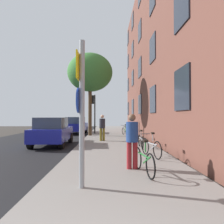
{
  "coord_description": "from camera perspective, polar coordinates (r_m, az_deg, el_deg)",
  "views": [
    {
      "loc": [
        0.63,
        -0.77,
        1.69
      ],
      "look_at": [
        0.96,
        13.22,
        1.98
      ],
      "focal_mm": 33.76,
      "sensor_mm": 36.0,
      "label": 1
    }
  ],
  "objects": [
    {
      "name": "car_1",
      "position": [
        20.73,
        -9.75,
        -3.53
      ],
      "size": [
        1.92,
        4.18,
        1.62
      ],
      "color": "navy",
      "rests_on": "road_asphalt"
    },
    {
      "name": "car_0",
      "position": [
        12.61,
        -15.85,
        -5.02
      ],
      "size": [
        1.88,
        4.02,
        1.62
      ],
      "color": "navy",
      "rests_on": "road_asphalt"
    },
    {
      "name": "bicycle_3",
      "position": [
        13.14,
        6.37,
        -6.54
      ],
      "size": [
        0.42,
        1.57,
        0.9
      ],
      "color": "black",
      "rests_on": "sidewalk"
    },
    {
      "name": "building_facade",
      "position": [
        16.39,
        9.93,
        16.88
      ],
      "size": [
        0.56,
        27.0,
        13.52
      ],
      "color": "brown",
      "rests_on": "ground"
    },
    {
      "name": "sign_post",
      "position": [
        4.73,
        -8.44,
        2.12
      ],
      "size": [
        0.16,
        0.6,
        3.27
      ],
      "color": "gray",
      "rests_on": "sidewalk"
    },
    {
      "name": "bicycle_1",
      "position": [
        8.43,
        10.52,
        -9.34
      ],
      "size": [
        0.56,
        1.71,
        0.96
      ],
      "color": "black",
      "rests_on": "sidewalk"
    },
    {
      "name": "sidewalk",
      "position": [
        15.86,
        0.35,
        -7.1
      ],
      "size": [
        4.2,
        38.0,
        0.12
      ],
      "primitive_type": "cube",
      "color": "gray",
      "rests_on": "ground"
    },
    {
      "name": "tree_near",
      "position": [
        17.9,
        -5.95,
        10.51
      ],
      "size": [
        3.73,
        3.73,
        6.81
      ],
      "color": "#4C3823",
      "rests_on": "sidewalk"
    },
    {
      "name": "bicycle_4",
      "position": [
        15.51,
        5.11,
        -5.61
      ],
      "size": [
        0.42,
        1.64,
        0.97
      ],
      "color": "black",
      "rests_on": "sidewalk"
    },
    {
      "name": "pedestrian_1",
      "position": [
        13.6,
        -2.65,
        -3.79
      ],
      "size": [
        0.52,
        0.52,
        1.68
      ],
      "color": "olive",
      "rests_on": "sidewalk"
    },
    {
      "name": "road_asphalt",
      "position": [
        16.67,
        -19.41,
        -6.94
      ],
      "size": [
        7.0,
        38.0,
        0.01
      ],
      "primitive_type": "cube",
      "color": "black",
      "rests_on": "ground"
    },
    {
      "name": "pedestrian_0",
      "position": [
        6.4,
        5.47,
        -6.86
      ],
      "size": [
        0.42,
        0.42,
        1.64
      ],
      "color": "maroon",
      "rests_on": "sidewalk"
    },
    {
      "name": "traffic_light",
      "position": [
        19.69,
        -4.97,
        1.39
      ],
      "size": [
        0.43,
        0.24,
        3.59
      ],
      "color": "black",
      "rests_on": "sidewalk"
    },
    {
      "name": "bicycle_0",
      "position": [
        5.97,
        8.57,
        -12.79
      ],
      "size": [
        0.44,
        1.72,
        0.95
      ],
      "color": "black",
      "rests_on": "sidewalk"
    },
    {
      "name": "bicycle_2",
      "position": [
        10.77,
        7.8,
        -7.71
      ],
      "size": [
        0.42,
        1.56,
        0.9
      ],
      "color": "black",
      "rests_on": "sidewalk"
    },
    {
      "name": "ground_plane",
      "position": [
        16.15,
        -12.26,
        -7.19
      ],
      "size": [
        41.8,
        41.8,
        0.0
      ],
      "primitive_type": "plane",
      "color": "#332D28"
    },
    {
      "name": "bicycle_5",
      "position": [
        17.87,
        3.53,
        -5.11
      ],
      "size": [
        0.51,
        1.59,
        0.91
      ],
      "color": "black",
      "rests_on": "sidewalk"
    }
  ]
}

